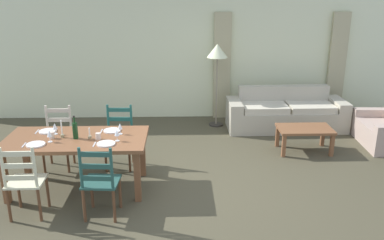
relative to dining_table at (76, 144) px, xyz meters
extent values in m
cube|color=#46412F|center=(1.43, 0.00, -0.67)|extent=(9.60, 9.60, 0.02)
cube|color=beige|center=(1.43, 3.30, 0.69)|extent=(9.60, 0.16, 2.70)
cube|color=tan|center=(2.28, 3.16, 0.44)|extent=(0.35, 0.08, 2.20)
cube|color=tan|center=(4.68, 3.16, 0.44)|extent=(0.35, 0.08, 2.20)
cube|color=brown|center=(0.00, 0.00, 0.06)|extent=(1.90, 0.96, 0.05)
cube|color=brown|center=(-0.85, -0.38, -0.31)|extent=(0.08, 0.08, 0.70)
cube|color=brown|center=(0.85, -0.38, -0.31)|extent=(0.08, 0.08, 0.70)
cube|color=brown|center=(-0.85, 0.38, -0.31)|extent=(0.08, 0.08, 0.70)
cube|color=brown|center=(0.85, 0.38, -0.31)|extent=(0.08, 0.08, 0.70)
cube|color=beige|center=(-0.46, -0.67, -0.22)|extent=(0.43, 0.41, 0.03)
cylinder|color=brown|center=(-0.64, -0.51, -0.45)|extent=(0.04, 0.04, 0.43)
cylinder|color=brown|center=(-0.28, -0.50, -0.45)|extent=(0.04, 0.04, 0.43)
cylinder|color=brown|center=(-0.63, -0.85, -0.45)|extent=(0.04, 0.04, 0.43)
cylinder|color=brown|center=(-0.27, -0.84, -0.45)|extent=(0.04, 0.04, 0.43)
cylinder|color=beige|center=(-0.63, -0.85, 0.05)|extent=(0.04, 0.04, 0.50)
cylinder|color=beige|center=(-0.27, -0.84, 0.05)|extent=(0.04, 0.04, 0.50)
cube|color=beige|center=(-0.45, -0.84, -0.08)|extent=(0.38, 0.03, 0.06)
cube|color=beige|center=(-0.45, -0.84, 0.07)|extent=(0.38, 0.03, 0.06)
cube|color=beige|center=(-0.45, -0.84, 0.22)|extent=(0.38, 0.03, 0.06)
cube|color=#255048|center=(0.45, -0.71, -0.22)|extent=(0.45, 0.43, 0.03)
cylinder|color=brown|center=(0.28, -0.53, -0.45)|extent=(0.04, 0.04, 0.43)
cylinder|color=brown|center=(0.64, -0.55, -0.45)|extent=(0.04, 0.04, 0.43)
cylinder|color=brown|center=(0.26, -0.87, -0.45)|extent=(0.04, 0.04, 0.43)
cylinder|color=brown|center=(0.62, -0.89, -0.45)|extent=(0.04, 0.04, 0.43)
cylinder|color=#255048|center=(0.26, -0.87, 0.05)|extent=(0.04, 0.04, 0.50)
cylinder|color=#255048|center=(0.62, -0.89, 0.05)|extent=(0.04, 0.04, 0.50)
cube|color=#255048|center=(0.44, -0.88, -0.08)|extent=(0.38, 0.05, 0.06)
cube|color=#255048|center=(0.44, -0.88, 0.07)|extent=(0.38, 0.05, 0.06)
cube|color=#255048|center=(0.44, -0.88, 0.22)|extent=(0.38, 0.05, 0.06)
cube|color=beige|center=(-0.47, 0.67, -0.22)|extent=(0.42, 0.40, 0.03)
cylinder|color=brown|center=(-0.29, 0.50, -0.45)|extent=(0.04, 0.04, 0.43)
cylinder|color=brown|center=(-0.65, 0.50, -0.45)|extent=(0.04, 0.04, 0.43)
cylinder|color=brown|center=(-0.29, 0.84, -0.45)|extent=(0.04, 0.04, 0.43)
cylinder|color=brown|center=(-0.65, 0.84, -0.45)|extent=(0.04, 0.04, 0.43)
cylinder|color=beige|center=(-0.29, 0.84, 0.05)|extent=(0.04, 0.04, 0.50)
cylinder|color=beige|center=(-0.65, 0.84, 0.05)|extent=(0.04, 0.04, 0.50)
cube|color=beige|center=(-0.47, 0.84, -0.08)|extent=(0.38, 0.02, 0.06)
cube|color=beige|center=(-0.47, 0.84, 0.07)|extent=(0.38, 0.02, 0.06)
cube|color=beige|center=(-0.47, 0.84, 0.22)|extent=(0.38, 0.02, 0.06)
cube|color=#215A51|center=(0.46, 0.69, -0.22)|extent=(0.43, 0.41, 0.03)
cylinder|color=brown|center=(0.64, 0.51, -0.45)|extent=(0.04, 0.04, 0.43)
cylinder|color=brown|center=(0.28, 0.52, -0.45)|extent=(0.04, 0.04, 0.43)
cylinder|color=brown|center=(0.65, 0.85, -0.45)|extent=(0.04, 0.04, 0.43)
cylinder|color=brown|center=(0.29, 0.86, -0.45)|extent=(0.04, 0.04, 0.43)
cylinder|color=#215A51|center=(0.65, 0.85, 0.05)|extent=(0.04, 0.04, 0.50)
cylinder|color=#215A51|center=(0.29, 0.86, 0.05)|extent=(0.04, 0.04, 0.50)
cube|color=#215A51|center=(0.47, 0.86, -0.08)|extent=(0.38, 0.04, 0.06)
cube|color=#215A51|center=(0.47, 0.86, 0.07)|extent=(0.38, 0.04, 0.06)
cube|color=#215A51|center=(0.47, 0.86, 0.22)|extent=(0.38, 0.04, 0.06)
cylinder|color=white|center=(-0.45, -0.25, 0.10)|extent=(0.24, 0.24, 0.02)
cube|color=silver|center=(-0.60, -0.25, 0.09)|extent=(0.03, 0.17, 0.01)
cylinder|color=white|center=(0.45, -0.25, 0.10)|extent=(0.24, 0.24, 0.02)
cube|color=silver|center=(0.30, -0.25, 0.09)|extent=(0.02, 0.17, 0.01)
cylinder|color=white|center=(-0.45, 0.25, 0.10)|extent=(0.24, 0.24, 0.02)
cube|color=silver|center=(-0.60, 0.25, 0.09)|extent=(0.02, 0.17, 0.01)
cylinder|color=white|center=(0.45, 0.25, 0.10)|extent=(0.24, 0.24, 0.02)
cube|color=silver|center=(0.30, 0.25, 0.09)|extent=(0.02, 0.17, 0.01)
cylinder|color=#143819|center=(0.01, -0.02, 0.20)|extent=(0.07, 0.07, 0.22)
cylinder|color=#143819|center=(0.01, -0.02, 0.35)|extent=(0.02, 0.02, 0.08)
cylinder|color=black|center=(0.01, -0.02, 0.39)|extent=(0.03, 0.03, 0.02)
cylinder|color=white|center=(-0.30, -0.14, 0.09)|extent=(0.06, 0.06, 0.01)
cylinder|color=white|center=(-0.30, -0.14, 0.13)|extent=(0.01, 0.01, 0.07)
cone|color=white|center=(-0.30, -0.14, 0.21)|extent=(0.06, 0.06, 0.08)
cylinder|color=white|center=(0.58, -0.13, 0.09)|extent=(0.06, 0.06, 0.01)
cylinder|color=white|center=(0.58, -0.13, 0.13)|extent=(0.01, 0.01, 0.07)
cone|color=white|center=(0.58, -0.13, 0.21)|extent=(0.06, 0.06, 0.08)
cylinder|color=white|center=(-0.31, 0.15, 0.09)|extent=(0.06, 0.06, 0.01)
cylinder|color=white|center=(-0.31, 0.15, 0.13)|extent=(0.01, 0.01, 0.07)
cone|color=white|center=(-0.31, 0.15, 0.21)|extent=(0.06, 0.06, 0.08)
cylinder|color=white|center=(0.58, 0.13, 0.09)|extent=(0.06, 0.06, 0.01)
cylinder|color=white|center=(0.58, 0.13, 0.13)|extent=(0.01, 0.01, 0.07)
cone|color=white|center=(0.58, 0.13, 0.21)|extent=(0.06, 0.06, 0.08)
cylinder|color=beige|center=(0.32, -0.07, 0.13)|extent=(0.07, 0.07, 0.09)
cylinder|color=beige|center=(-0.31, -0.01, 0.13)|extent=(0.07, 0.07, 0.09)
cylinder|color=#998C66|center=(-0.18, 0.02, 0.11)|extent=(0.05, 0.05, 0.04)
cylinder|color=white|center=(-0.18, 0.02, 0.23)|extent=(0.02, 0.02, 0.21)
cylinder|color=#998C66|center=(0.20, -0.04, 0.11)|extent=(0.05, 0.05, 0.04)
cylinder|color=white|center=(0.20, -0.04, 0.18)|extent=(0.02, 0.02, 0.11)
cube|color=#B2AA94|center=(3.48, 2.39, -0.46)|extent=(1.81, 0.82, 0.40)
cube|color=#B2AA94|center=(3.48, 2.69, -0.26)|extent=(1.80, 0.22, 0.80)
cube|color=#B2AA94|center=(4.50, 2.40, -0.37)|extent=(0.25, 0.80, 0.58)
cube|color=#B2AA94|center=(2.46, 2.38, -0.37)|extent=(0.25, 0.80, 0.58)
cube|color=beige|center=(3.93, 2.35, -0.20)|extent=(0.87, 0.65, 0.12)
cube|color=beige|center=(3.03, 2.33, -0.20)|extent=(0.87, 0.65, 0.12)
cube|color=brown|center=(3.51, 1.24, -0.26)|extent=(0.90, 0.56, 0.04)
cube|color=brown|center=(3.11, 1.01, -0.47)|extent=(0.06, 0.06, 0.38)
cube|color=brown|center=(3.91, 1.01, -0.47)|extent=(0.06, 0.06, 0.38)
cube|color=brown|center=(3.11, 1.47, -0.47)|extent=(0.06, 0.06, 0.38)
cube|color=brown|center=(3.91, 1.47, -0.47)|extent=(0.06, 0.06, 0.38)
cube|color=tan|center=(5.05, 1.98, -0.40)|extent=(0.81, 0.22, 0.52)
cylinder|color=#332D28|center=(2.13, 2.64, -0.65)|extent=(0.28, 0.28, 0.03)
cylinder|color=gray|center=(2.13, 2.64, 0.04)|extent=(0.03, 0.03, 1.35)
cone|color=beige|center=(2.13, 2.64, 0.85)|extent=(0.40, 0.40, 0.26)
camera|label=1|loc=(1.42, -5.17, 2.04)|focal=38.15mm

